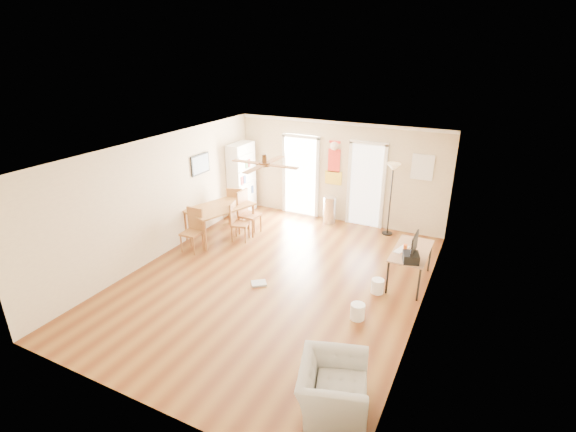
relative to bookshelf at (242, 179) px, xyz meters
The scene contains 30 objects.
floor 3.95m from the bookshelf, 48.54° to the right, with size 7.00×7.00×0.00m, color brown.
ceiling 4.17m from the bookshelf, 48.54° to the right, with size 5.50×7.00×0.00m, color silver, non-canonical shape.
wall_back 2.63m from the bookshelf, 13.91° to the left, with size 5.50×0.04×2.60m, color beige, non-canonical shape.
wall_front 6.87m from the bookshelf, 68.29° to the right, with size 5.50×0.04×2.60m, color beige, non-canonical shape.
wall_left 2.90m from the bookshelf, 94.25° to the right, with size 0.04×7.00×2.60m, color beige, non-canonical shape.
wall_right 6.03m from the bookshelf, 28.51° to the right, with size 0.04×7.00×2.60m, color beige, non-canonical shape.
crown_molding 4.15m from the bookshelf, 48.54° to the right, with size 5.50×7.00×0.08m, color white, non-canonical shape.
kitchen_doorway 1.61m from the bookshelf, 22.42° to the left, with size 0.90×0.10×2.10m, color white, non-canonical shape.
bathroom_doorway 3.34m from the bookshelf, 10.57° to the left, with size 0.80×0.10×2.10m, color white, non-canonical shape.
wall_decal 2.55m from the bookshelf, 14.16° to the left, with size 0.46×0.03×1.10m, color red.
ac_grille 4.68m from the bookshelf, ahead, with size 0.50×0.04×0.60m, color white.
framed_poster 1.66m from the bookshelf, 97.29° to the right, with size 0.04×0.66×0.48m, color black.
ceiling_fan 4.32m from the bookshelf, 51.35° to the right, with size 1.24×1.24×0.20m, color #593819, non-canonical shape.
bookshelf is the anchor object (origin of this frame).
dining_table 1.76m from the bookshelf, 76.53° to the right, with size 0.92×1.54×0.77m, color #9A6431, non-canonical shape.
dining_chair_right_a 1.54m from the bookshelf, 50.69° to the right, with size 0.44×0.44×1.07m, color #A95F36, non-canonical shape.
dining_chair_right_b 1.90m from the bookshelf, 59.35° to the right, with size 0.38×0.38×0.93m, color #935F2F, non-canonical shape.
dining_chair_near 2.61m from the bookshelf, 84.04° to the right, with size 0.40×0.40×0.97m, color #A37034, non-canonical shape.
dining_chair_far 0.91m from the bookshelf, 67.61° to the right, with size 0.41×0.41×0.99m, color #A06933, non-canonical shape.
trash_can 2.54m from the bookshelf, ahead, with size 0.33×0.33×0.71m, color silver.
torchiere_lamp 3.99m from the bookshelf, ahead, with size 0.34×0.34×1.78m, color black, non-canonical shape.
computer_desk 5.25m from the bookshelf, 19.64° to the right, with size 0.65×1.29×0.69m, color #A67B5A, non-canonical shape.
imac 5.44m from the bookshelf, 23.07° to the right, with size 0.07×0.53×0.50m, color black, non-canonical shape.
keyboard 5.08m from the bookshelf, 21.06° to the right, with size 0.13×0.41×0.02m, color white.
printer 5.47m from the bookshelf, 24.18° to the right, with size 0.27×0.32×0.16m, color black.
orange_bottle 5.25m from the bookshelf, 22.77° to the right, with size 0.07×0.07×0.22m, color #F35D15.
wastebasket_a 5.15m from the bookshelf, 28.33° to the right, with size 0.24×0.24×0.27m, color white.
wastebasket_b 5.60m from the bookshelf, 37.47° to the right, with size 0.24×0.24×0.28m, color white.
floor_cloth 4.04m from the bookshelf, 53.39° to the right, with size 0.29×0.22×0.04m, color #A4A39E.
armchair 7.13m from the bookshelf, 48.66° to the right, with size 0.97×0.85×0.63m, color #AAAAA5.
Camera 1 is at (3.46, -6.37, 4.30)m, focal length 26.26 mm.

